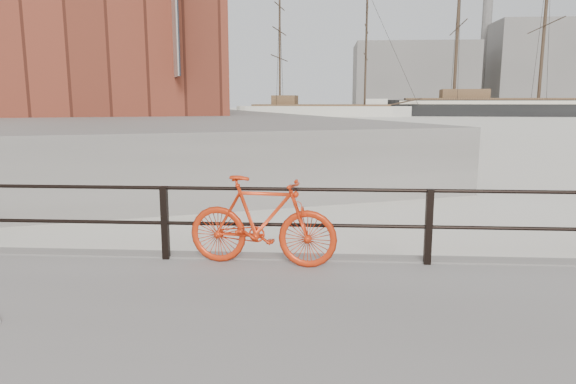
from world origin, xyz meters
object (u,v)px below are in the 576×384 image
(bicycle, at_px, (262,221))
(barque_black, at_px, (537,116))
(schooner_left, at_px, (149,116))
(workboat_far, at_px, (96,126))
(workboat_near, at_px, (40,139))
(schooner_mid, at_px, (321,116))

(bicycle, bearing_deg, barque_black, 73.86)
(schooner_left, xyz_separation_m, workboat_far, (6.07, -34.14, 0.00))
(workboat_near, xyz_separation_m, workboat_far, (-4.11, 17.86, 0.00))
(bicycle, bearing_deg, schooner_left, 117.43)
(bicycle, xyz_separation_m, barque_black, (37.13, 83.93, -0.94))
(workboat_far, bearing_deg, bicycle, -91.48)
(barque_black, bearing_deg, bicycle, -107.65)
(bicycle, relative_size, schooner_mid, 0.06)
(barque_black, relative_size, schooner_left, 2.58)
(workboat_near, distance_m, workboat_far, 18.33)
(bicycle, relative_size, schooner_left, 0.08)
(workboat_near, relative_size, workboat_far, 1.08)
(bicycle, distance_m, schooner_mid, 82.08)
(schooner_mid, height_order, schooner_left, schooner_mid)
(schooner_left, height_order, workboat_far, schooner_left)
(bicycle, height_order, schooner_mid, schooner_mid)
(bicycle, bearing_deg, workboat_far, 124.13)
(bicycle, bearing_deg, workboat_near, 131.74)
(workboat_far, bearing_deg, schooner_left, 72.19)
(bicycle, bearing_deg, schooner_mid, 97.26)
(workboat_near, height_order, workboat_far, same)
(barque_black, xyz_separation_m, workboat_near, (-55.14, -57.25, 0.00))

